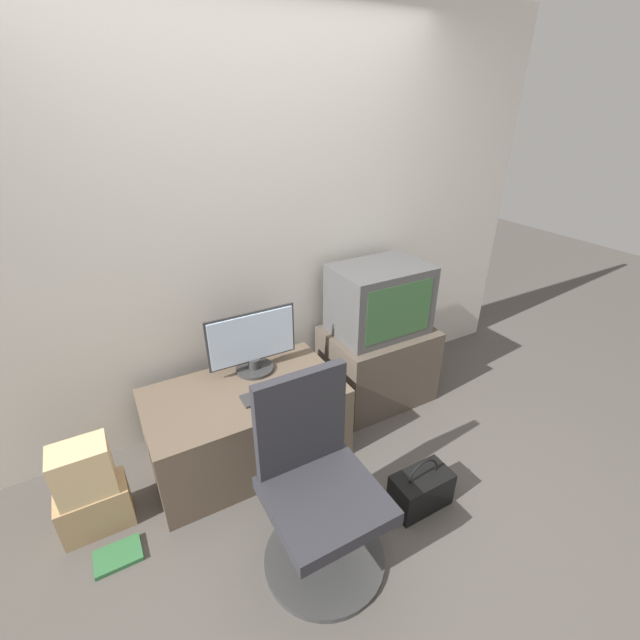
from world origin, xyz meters
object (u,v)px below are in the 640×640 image
Objects in this scene: main_monitor at (253,343)px; office_chair at (318,494)px; book at (118,556)px; keyboard at (272,393)px; crt_tv at (379,299)px; cardboard_box_lower at (96,507)px; mouse at (310,382)px; handbag at (421,489)px.

office_chair reaches higher than main_monitor.
keyboard is at bearing 13.56° from book.
keyboard is 0.99m from crt_tv.
office_chair is 2.86× the size of cardboard_box_lower.
handbag is at bearing -64.72° from mouse.
crt_tv reaches higher than office_chair.
main_monitor reaches higher than mouse.
office_chair is (-0.07, -0.67, -0.11)m from keyboard.
office_chair reaches higher than mouse.
office_chair is at bearing -26.46° from book.
main_monitor is at bearing 85.74° from office_chair.
crt_tv reaches higher than cardboard_box_lower.
crt_tv is at bearing 42.73° from office_chair.
mouse is 1.30m from cardboard_box_lower.
main_monitor reaches higher than handbag.
crt_tv reaches higher than book.
mouse is 1.30m from book.
book is (-1.50, 0.48, -0.10)m from handbag.
office_chair reaches higher than book.
keyboard is 1.09m from book.
crt_tv is 2.04m from cardboard_box_lower.
cardboard_box_lower is 1.72m from handbag.
office_chair is 4.42× the size of book.
office_chair is at bearing 176.51° from handbag.
office_chair is at bearing -94.26° from main_monitor.
cardboard_box_lower is (-1.01, 0.02, -0.38)m from keyboard.
office_chair is at bearing -115.21° from mouse.
main_monitor is 1.28m from book.
handbag is at bearing -24.94° from cardboard_box_lower.
handbag reaches higher than cardboard_box_lower.
mouse reaches higher than handbag.
office_chair is 2.94× the size of handbag.
keyboard is at bearing -90.83° from main_monitor.
keyboard is at bearing 173.26° from mouse.
crt_tv is (0.68, 0.26, 0.28)m from mouse.
cardboard_box_lower is (-1.92, -0.22, -0.67)m from crt_tv.
office_chair is 0.68m from handbag.
crt_tv is 2.87× the size of book.
main_monitor is 1.00m from office_chair.
main_monitor is 1.27m from handbag.
handbag reaches higher than book.
handbag is (0.62, -0.04, -0.28)m from office_chair.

